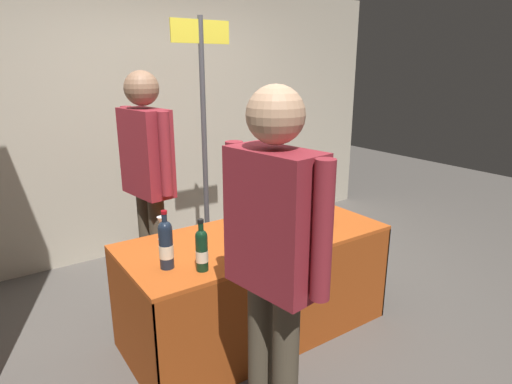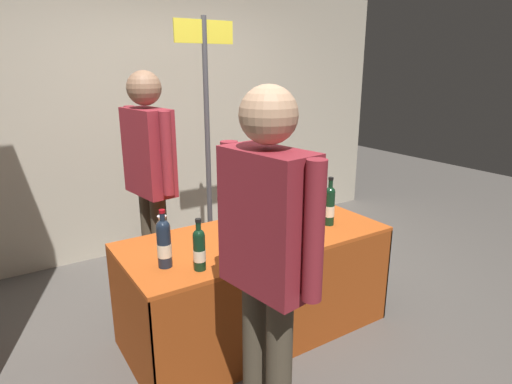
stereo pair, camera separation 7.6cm
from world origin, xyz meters
name	(u,v)px [view 1 (the left image)]	position (x,y,z in m)	size (l,w,h in m)	color
ground_plane	(256,329)	(0.00, 0.00, 0.00)	(12.00, 12.00, 0.00)	#514C47
back_partition	(146,121)	(0.00, 1.90, 1.29)	(5.64, 0.12, 2.58)	#B2A893
tasting_table	(256,264)	(0.00, 0.00, 0.51)	(1.77, 0.80, 0.72)	#B74C19
featured_wine_bottle	(166,244)	(-0.68, -0.12, 0.87)	(0.08, 0.08, 0.34)	#192333
display_bottle_0	(328,204)	(0.54, -0.11, 0.87)	(0.07, 0.07, 0.35)	black
display_bottle_1	(237,238)	(-0.31, -0.26, 0.86)	(0.07, 0.07, 0.34)	#192333
display_bottle_2	(202,249)	(-0.53, -0.26, 0.85)	(0.07, 0.07, 0.30)	black
display_bottle_3	(296,193)	(0.54, 0.25, 0.86)	(0.07, 0.07, 0.34)	black
display_bottle_4	(289,211)	(0.23, -0.07, 0.86)	(0.07, 0.07, 0.34)	#38230F
display_bottle_5	(253,214)	(-0.02, 0.01, 0.87)	(0.08, 0.08, 0.36)	black
display_bottle_6	(237,224)	(-0.18, -0.04, 0.86)	(0.07, 0.07, 0.33)	black
wine_glass_near_vendor	(162,223)	(-0.54, 0.28, 0.83)	(0.07, 0.07, 0.15)	silver
wine_glass_mid	(265,236)	(-0.11, -0.25, 0.82)	(0.08, 0.08, 0.14)	silver
flower_vase	(290,206)	(0.36, 0.09, 0.83)	(0.10, 0.09, 0.36)	tan
vendor_presenter	(147,169)	(-0.43, 0.78, 1.08)	(0.27, 0.60, 1.78)	#4C4233
taster_foreground_right	(274,248)	(-0.48, -0.84, 1.06)	(0.27, 0.59, 1.74)	#4C4233
booth_signpost	(204,124)	(0.15, 0.99, 1.34)	(0.51, 0.04, 2.18)	#47474C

